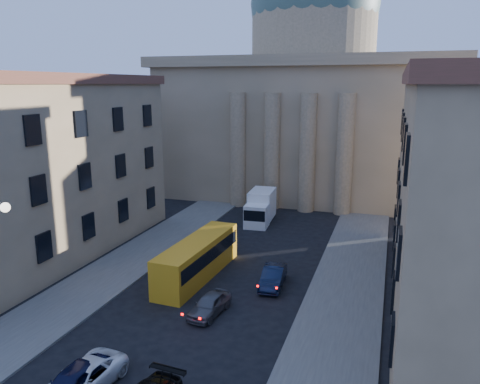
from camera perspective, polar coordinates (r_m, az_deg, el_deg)
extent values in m
cube|color=#53514C|center=(35.02, -17.56, -10.88)|extent=(5.00, 60.00, 0.15)
cube|color=#53514C|center=(29.26, 11.81, -15.48)|extent=(5.00, 60.00, 0.15)
cube|color=#816F4F|center=(64.87, 8.58, 7.67)|extent=(34.00, 26.00, 16.00)
cube|color=#816F4F|center=(64.65, 8.84, 15.10)|extent=(35.50, 27.50, 1.20)
cylinder|color=#816F4F|center=(64.88, 8.95, 18.28)|extent=(16.00, 16.00, 8.00)
sphere|color=#435C52|center=(65.38, 9.09, 21.76)|extent=(16.40, 16.40, 16.40)
cube|color=#816F4F|center=(69.94, -9.08, 5.97)|extent=(13.00, 13.00, 11.00)
cone|color=brown|center=(69.43, -9.31, 12.12)|extent=(26.02, 26.02, 4.00)
cylinder|color=#816F4F|center=(53.74, -0.26, 5.11)|extent=(1.80, 1.80, 13.00)
cylinder|color=#816F4F|center=(52.62, 3.89, 4.91)|extent=(1.80, 1.80, 13.00)
cylinder|color=#816F4F|center=(51.78, 8.20, 4.68)|extent=(1.80, 1.80, 13.00)
cylinder|color=#816F4F|center=(51.25, 12.61, 4.41)|extent=(1.80, 1.80, 13.00)
cube|color=tan|center=(41.30, -24.62, 2.21)|extent=(11.00, 26.00, 14.00)
cube|color=brown|center=(40.72, -25.61, 12.35)|extent=(11.60, 26.60, 0.80)
sphere|color=white|center=(23.08, -26.71, -1.69)|extent=(0.44, 0.44, 0.44)
imported|color=black|center=(24.09, -19.69, -21.04)|extent=(1.91, 4.24, 1.41)
imported|color=white|center=(24.30, -18.63, -20.81)|extent=(2.54, 4.80, 1.29)
imported|color=#4B4C50|center=(29.72, -3.72, -13.52)|extent=(1.94, 3.89, 1.27)
imported|color=black|center=(33.47, 4.06, -10.28)|extent=(1.77, 4.24, 1.36)
cube|color=orange|center=(34.81, -5.16, -8.08)|extent=(2.75, 10.02, 2.80)
cube|color=black|center=(34.65, -5.18, -7.39)|extent=(2.78, 9.49, 0.99)
cylinder|color=black|center=(32.66, -9.43, -11.49)|extent=(0.32, 0.91, 0.90)
cylinder|color=black|center=(31.85, -6.57, -12.05)|extent=(0.32, 0.91, 0.90)
cylinder|color=black|center=(38.55, -3.96, -7.43)|extent=(0.32, 0.91, 0.90)
cylinder|color=black|center=(37.86, -1.47, -7.79)|extent=(0.32, 0.91, 0.90)
cube|color=white|center=(46.42, 2.05, -2.92)|extent=(2.37, 2.46, 2.31)
cube|color=black|center=(45.30, 1.75, -2.94)|extent=(2.12, 0.26, 1.06)
cube|color=white|center=(48.73, 2.70, -1.50)|extent=(2.59, 4.20, 2.99)
cylinder|color=black|center=(46.46, 0.77, -3.82)|extent=(0.33, 0.88, 0.87)
cylinder|color=black|center=(46.07, 3.11, -3.99)|extent=(0.33, 0.88, 0.87)
cylinder|color=black|center=(50.07, 1.80, -2.58)|extent=(0.33, 0.88, 0.87)
cylinder|color=black|center=(49.71, 3.97, -2.72)|extent=(0.33, 0.88, 0.87)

